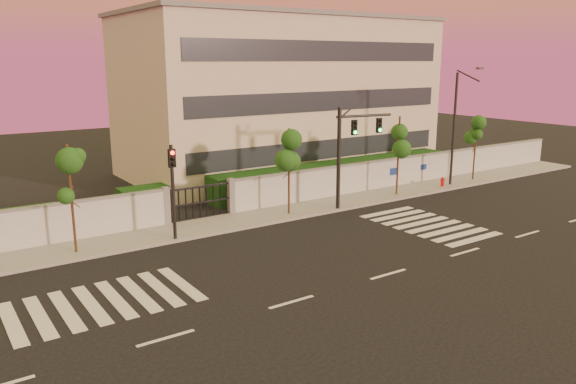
% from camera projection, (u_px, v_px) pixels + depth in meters
% --- Properties ---
extents(ground, '(120.00, 120.00, 0.00)m').
position_uv_depth(ground, '(388.00, 274.00, 23.84)').
color(ground, black).
rests_on(ground, ground).
extents(sidewalk, '(60.00, 3.00, 0.15)m').
position_uv_depth(sidewalk, '(259.00, 217.00, 32.27)').
color(sidewalk, gray).
rests_on(sidewalk, ground).
extents(perimeter_wall, '(60.00, 0.36, 2.20)m').
position_uv_depth(perimeter_wall, '(248.00, 195.00, 33.31)').
color(perimeter_wall, '#A9ACB0').
rests_on(perimeter_wall, ground).
extents(hedge_row, '(41.00, 4.25, 1.80)m').
position_uv_depth(hedge_row, '(240.00, 188.00, 36.15)').
color(hedge_row, '#133811').
rests_on(hedge_row, ground).
extents(institutional_building, '(24.40, 12.40, 12.25)m').
position_uv_depth(institutional_building, '(280.00, 95.00, 45.05)').
color(institutional_building, beige).
rests_on(institutional_building, ground).
extents(road_markings, '(57.00, 7.62, 0.02)m').
position_uv_depth(road_markings, '(306.00, 256.00, 26.00)').
color(road_markings, silver).
rests_on(road_markings, ground).
extents(street_tree_c, '(1.49, 1.19, 5.22)m').
position_uv_depth(street_tree_c, '(70.00, 174.00, 25.39)').
color(street_tree_c, '#382314').
rests_on(street_tree_c, ground).
extents(street_tree_d, '(1.54, 1.23, 5.13)m').
position_uv_depth(street_tree_d, '(289.00, 152.00, 31.95)').
color(street_tree_d, '#382314').
rests_on(street_tree_d, ground).
extents(street_tree_e, '(1.53, 1.22, 5.33)m').
position_uv_depth(street_tree_e, '(399.00, 138.00, 36.63)').
color(street_tree_e, '#382314').
rests_on(street_tree_e, ground).
extents(street_tree_f, '(1.47, 1.17, 4.80)m').
position_uv_depth(street_tree_f, '(476.00, 134.00, 41.40)').
color(street_tree_f, '#382314').
rests_on(street_tree_f, ground).
extents(traffic_signal_main, '(3.92, 0.76, 6.21)m').
position_uv_depth(traffic_signal_main, '(349.00, 145.00, 33.47)').
color(traffic_signal_main, black).
rests_on(traffic_signal_main, ground).
extents(traffic_signal_secondary, '(0.38, 0.36, 4.89)m').
position_uv_depth(traffic_signal_secondary, '(173.00, 181.00, 27.45)').
color(traffic_signal_secondary, black).
rests_on(traffic_signal_secondary, ground).
extents(streetlight_east, '(0.50, 2.03, 8.42)m').
position_uv_depth(streetlight_east, '(456.00, 123.00, 39.28)').
color(streetlight_east, black).
rests_on(streetlight_east, ground).
extents(fire_hydrant, '(0.32, 0.30, 0.82)m').
position_uv_depth(fire_hydrant, '(442.00, 183.00, 39.75)').
color(fire_hydrant, red).
rests_on(fire_hydrant, ground).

